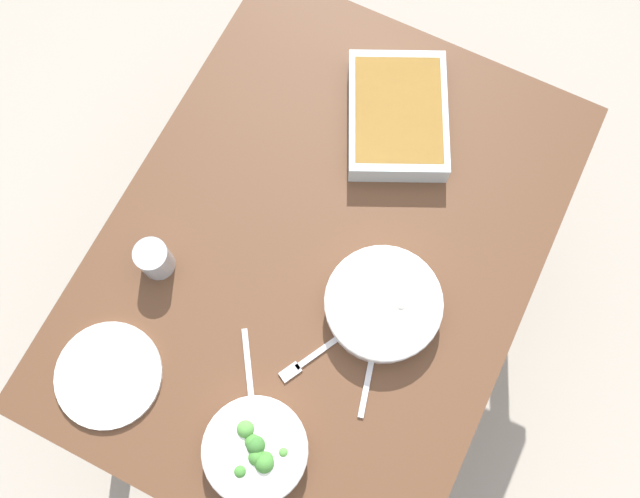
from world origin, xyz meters
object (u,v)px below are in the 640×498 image
object	(u,v)px
side_plate	(109,375)
fork_on_table	(311,357)
drink_cup	(155,259)
broccoli_bowl	(256,450)
baking_dish	(397,115)
spoon_by_broccoli	(250,383)
stew_bowl	(383,304)
spoon_by_stew	(371,362)

from	to	relation	value
side_plate	fork_on_table	size ratio (longest dim) A/B	1.34
drink_cup	broccoli_bowl	bearing A→B (deg)	-123.79
baking_dish	spoon_by_broccoli	distance (m)	0.67
spoon_by_broccoli	fork_on_table	xyz separation A→B (m)	(0.10, -0.09, -0.00)
spoon_by_broccoli	baking_dish	bearing A→B (deg)	-1.94
drink_cup	spoon_by_broccoli	bearing A→B (deg)	-114.89
spoon_by_broccoli	fork_on_table	distance (m)	0.14
side_plate	drink_cup	bearing A→B (deg)	6.27
stew_bowl	baking_dish	distance (m)	0.44
fork_on_table	spoon_by_broccoli	bearing A→B (deg)	139.13
drink_cup	spoon_by_stew	world-z (taller)	drink_cup
fork_on_table	baking_dish	bearing A→B (deg)	6.59
spoon_by_stew	fork_on_table	world-z (taller)	spoon_by_stew
broccoli_bowl	fork_on_table	xyz separation A→B (m)	(0.21, -0.01, -0.03)
broccoli_bowl	side_plate	bearing A→B (deg)	90.59
stew_bowl	spoon_by_broccoli	bearing A→B (deg)	146.25
fork_on_table	drink_cup	bearing A→B (deg)	84.89
side_plate	fork_on_table	world-z (taller)	side_plate
baking_dish	spoon_by_stew	xyz separation A→B (m)	(-0.53, -0.18, -0.03)
side_plate	broccoli_bowl	bearing A→B (deg)	-89.41
broccoli_bowl	spoon_by_broccoli	distance (m)	0.14
drink_cup	spoon_by_broccoli	world-z (taller)	drink_cup
spoon_by_broccoli	fork_on_table	size ratio (longest dim) A/B	0.95
baking_dish	side_plate	size ratio (longest dim) A/B	1.66
side_plate	spoon_by_stew	distance (m)	0.54
stew_bowl	fork_on_table	size ratio (longest dim) A/B	1.50
stew_bowl	spoon_by_stew	bearing A→B (deg)	-166.03
drink_cup	spoon_by_broccoli	distance (m)	0.33
fork_on_table	broccoli_bowl	bearing A→B (deg)	176.05
drink_cup	fork_on_table	size ratio (longest dim) A/B	0.52
stew_bowl	spoon_by_stew	xyz separation A→B (m)	(-0.12, -0.03, -0.03)
broccoli_bowl	stew_bowl	bearing A→B (deg)	-15.26
stew_bowl	side_plate	bearing A→B (deg)	130.37
stew_bowl	spoon_by_broccoli	xyz separation A→B (m)	(-0.26, 0.18, -0.03)
stew_bowl	baking_dish	size ratio (longest dim) A/B	0.67
broccoli_bowl	spoon_by_broccoli	world-z (taller)	broccoli_bowl
broccoli_bowl	drink_cup	size ratio (longest dim) A/B	2.45
broccoli_bowl	spoon_by_stew	size ratio (longest dim) A/B	1.19
baking_dish	drink_cup	xyz separation A→B (m)	(-0.54, 0.32, 0.00)
drink_cup	spoon_by_stew	size ratio (longest dim) A/B	0.49
broccoli_bowl	side_plate	world-z (taller)	broccoli_bowl
broccoli_bowl	baking_dish	world-z (taller)	broccoli_bowl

